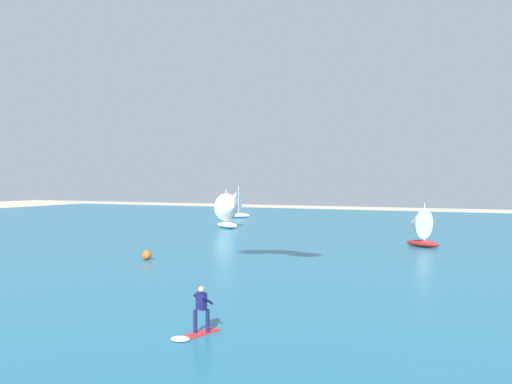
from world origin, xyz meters
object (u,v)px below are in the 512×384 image
(sailboat_mid_left, at_px, (418,227))
(sailboat_mid_right, at_px, (230,211))
(marker_buoy, at_px, (147,255))
(sailboat_heeled_over, at_px, (234,203))
(kitesurfer, at_px, (197,318))

(sailboat_mid_left, bearing_deg, sailboat_mid_right, 159.98)
(sailboat_mid_right, xyz_separation_m, marker_buoy, (5.39, -22.75, -1.70))
(sailboat_heeled_over, relative_size, sailboat_mid_left, 1.29)
(marker_buoy, bearing_deg, sailboat_mid_left, 43.28)
(sailboat_heeled_over, bearing_deg, sailboat_mid_right, -64.96)
(sailboat_heeled_over, height_order, sailboat_mid_left, sailboat_heeled_over)
(sailboat_heeled_over, xyz_separation_m, sailboat_mid_left, (28.42, -23.00, -0.47))
(sailboat_mid_right, distance_m, sailboat_mid_left, 22.67)
(kitesurfer, xyz_separation_m, sailboat_heeled_over, (-24.40, 51.30, 1.49))
(kitesurfer, relative_size, marker_buoy, 3.12)
(kitesurfer, xyz_separation_m, sailboat_mid_right, (-17.28, 36.06, 1.42))
(kitesurfer, height_order, sailboat_mid_right, sailboat_mid_right)
(marker_buoy, bearing_deg, sailboat_heeled_over, 108.22)
(kitesurfer, bearing_deg, sailboat_heeled_over, 115.44)
(sailboat_mid_left, height_order, marker_buoy, sailboat_mid_left)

